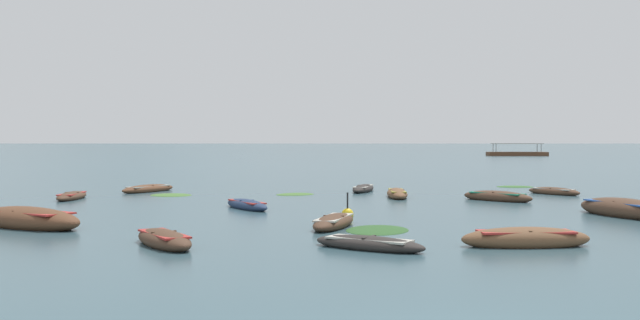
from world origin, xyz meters
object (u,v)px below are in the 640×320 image
object	(u,v)px
rowboat_5	(72,196)
rowboat_7	(526,239)
rowboat_6	(397,194)
rowboat_9	(27,219)
rowboat_3	(363,189)
rowboat_8	(554,192)
rowboat_11	(497,197)
rowboat_1	(625,209)
rowboat_2	(164,240)
ferry_0	(517,153)
rowboat_4	(334,222)
mooring_buoy	(347,214)
rowboat_12	(369,244)
rowboat_0	(148,189)
rowboat_10	(247,205)

from	to	relation	value
rowboat_5	rowboat_7	xyz separation A→B (m)	(15.51, -16.34, 0.06)
rowboat_6	rowboat_9	bearing A→B (deg)	-141.74
rowboat_3	rowboat_8	xyz separation A→B (m)	(9.32, -2.93, -0.00)
rowboat_3	rowboat_7	distance (m)	20.32
rowboat_6	rowboat_11	size ratio (longest dim) A/B	1.15
rowboat_1	rowboat_2	size ratio (longest dim) A/B	1.49
rowboat_5	rowboat_9	world-z (taller)	rowboat_9
rowboat_7	ferry_0	xyz separation A→B (m)	(41.41, 113.43, 0.25)
rowboat_4	mooring_buoy	bearing A→B (deg)	74.91
rowboat_7	rowboat_12	size ratio (longest dim) A/B	1.13
rowboat_0	rowboat_12	world-z (taller)	rowboat_0
rowboat_8	rowboat_11	xyz separation A→B (m)	(-4.14, -3.55, 0.03)
rowboat_12	rowboat_10	bearing A→B (deg)	106.37
rowboat_5	rowboat_7	bearing A→B (deg)	-46.50
rowboat_8	mooring_buoy	bearing A→B (deg)	-139.93
rowboat_4	rowboat_12	xyz separation A→B (m)	(0.41, -4.66, -0.02)
rowboat_2	rowboat_3	world-z (taller)	rowboat_2
rowboat_11	rowboat_12	bearing A→B (deg)	-119.82
rowboat_8	rowboat_10	bearing A→B (deg)	-157.21
rowboat_4	rowboat_5	bearing A→B (deg)	133.04
rowboat_2	ferry_0	distance (m)	123.47
rowboat_2	rowboat_4	world-z (taller)	rowboat_2
rowboat_2	rowboat_8	distance (m)	23.92
rowboat_6	ferry_0	size ratio (longest dim) A/B	0.34
rowboat_1	rowboat_3	world-z (taller)	rowboat_1
rowboat_10	rowboat_1	bearing A→B (deg)	-16.54
rowboat_0	rowboat_11	bearing A→B (deg)	-23.27
rowboat_0	rowboat_9	xyz separation A→B (m)	(-1.31, -15.68, 0.10)
rowboat_8	rowboat_4	bearing A→B (deg)	-134.33
rowboat_9	rowboat_12	bearing A→B (deg)	-28.55
rowboat_9	ferry_0	world-z (taller)	ferry_0
rowboat_3	ferry_0	bearing A→B (deg)	65.39
rowboat_1	rowboat_9	world-z (taller)	rowboat_1
rowboat_3	rowboat_4	bearing A→B (deg)	-101.53
rowboat_2	rowboat_1	bearing A→B (deg)	21.31
rowboat_0	rowboat_8	xyz separation A→B (m)	(20.78, -3.61, -0.01)
rowboat_1	rowboat_7	distance (m)	9.30
rowboat_9	rowboat_12	size ratio (longest dim) A/B	1.54
rowboat_7	mooring_buoy	distance (m)	8.33
rowboat_3	rowboat_10	distance (m)	11.17
rowboat_2	rowboat_12	xyz separation A→B (m)	(5.16, -0.96, -0.03)
rowboat_6	rowboat_7	bearing A→B (deg)	-89.28
rowboat_2	rowboat_4	distance (m)	6.02
rowboat_11	rowboat_7	bearing A→B (deg)	-105.87
rowboat_3	rowboat_7	size ratio (longest dim) A/B	1.13
rowboat_4	rowboat_10	world-z (taller)	rowboat_4
rowboat_5	rowboat_10	distance (m)	9.85
rowboat_8	mooring_buoy	world-z (taller)	mooring_buoy
rowboat_3	rowboat_10	bearing A→B (deg)	-122.80
rowboat_11	ferry_0	bearing A→B (deg)	69.38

